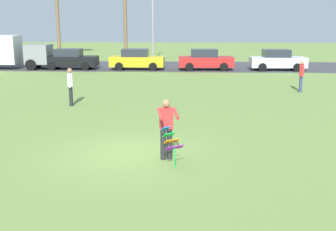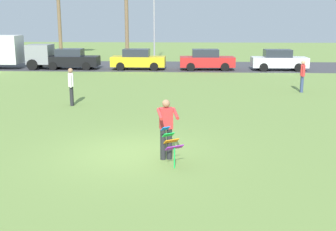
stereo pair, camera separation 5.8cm
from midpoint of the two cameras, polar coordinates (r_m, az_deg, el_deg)
The scene contains 12 objects.
ground_plane at distance 12.76m, azimuth -4.87°, elevation -5.06°, with size 120.00×120.00×0.00m, color olive.
road_strip at distance 35.86m, azimuth 0.25°, elevation 6.62°, with size 120.00×8.00×0.01m, color #424247.
person_kite_flyer at distance 11.92m, azimuth -0.10°, elevation -1.56°, with size 0.65×0.73×1.73m.
kite_held at distance 11.41m, azimuth 0.59°, elevation -3.57°, with size 0.65×0.73×1.05m.
parked_truck_grey_van at distance 36.41m, azimuth -21.08°, elevation 8.09°, with size 6.73×2.20×2.62m.
parked_car_black at distance 34.63m, azimuth -12.76°, elevation 7.36°, with size 4.21×1.86×1.60m.
parked_car_yellow at distance 33.60m, azimuth -4.00°, elevation 7.48°, with size 4.21×1.86×1.60m.
parked_car_red at distance 33.38m, azimuth 5.26°, elevation 7.43°, with size 4.26×1.95×1.60m.
parked_car_white at distance 34.04m, azimuth 14.68°, elevation 7.17°, with size 4.21×1.85×1.60m.
streetlight_pole at distance 40.65m, azimuth -1.81°, elevation 12.99°, with size 0.24×1.65×7.00m.
person_walker_near at distance 24.19m, azimuth 17.65°, elevation 5.18°, with size 0.27×0.56×1.73m.
person_walker_far at distance 19.96m, azimuth -12.78°, elevation 3.95°, with size 0.29×0.56×1.73m.
Camera 2 is at (1.74, -12.02, 3.93)m, focal length 45.46 mm.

